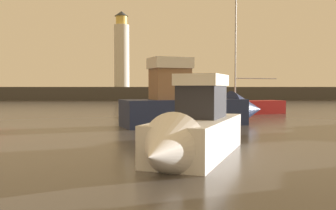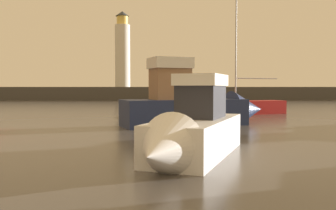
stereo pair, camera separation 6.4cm
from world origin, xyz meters
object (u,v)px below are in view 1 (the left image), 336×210
Objects in this scene: motorboat_1 at (198,106)px; sailboat_moored at (243,107)px; lighthouse at (122,51)px; motorboat_0 at (191,132)px.

sailboat_moored is at bearing 60.94° from motorboat_1.
lighthouse is 1.88× the size of motorboat_0.
lighthouse is at bearing 100.93° from motorboat_1.
motorboat_1 is (1.43, 10.20, 0.29)m from motorboat_0.
motorboat_1 is 0.80× the size of sailboat_moored.
lighthouse is at bearing 97.37° from motorboat_0.
motorboat_0 is 10.31m from motorboat_1.
lighthouse is 1.44× the size of motorboat_1.
sailboat_moored is (6.06, 18.54, -0.22)m from motorboat_0.
motorboat_1 is at bearing -119.06° from sailboat_moored.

